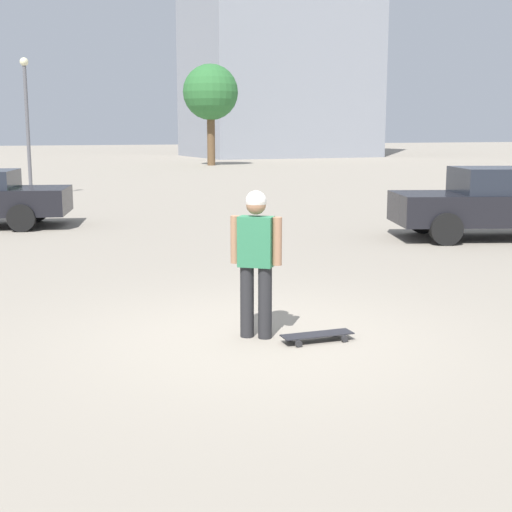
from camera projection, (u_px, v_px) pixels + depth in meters
name	position (u px, v px, depth m)	size (l,w,h in m)	color
ground_plane	(256.00, 337.00, 7.80)	(220.00, 220.00, 0.00)	gray
person	(256.00, 254.00, 7.64)	(0.39, 0.47, 1.61)	#262628
skateboard	(317.00, 335.00, 7.63)	(0.31, 0.80, 0.09)	#232328
car_parked_near	(497.00, 202.00, 14.85)	(3.05, 4.53, 1.48)	black
tree_distant	(211.00, 93.00, 46.05)	(3.58, 3.58, 6.51)	brown
lamp_post	(27.00, 114.00, 23.77)	(0.28, 0.28, 4.62)	#59595E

